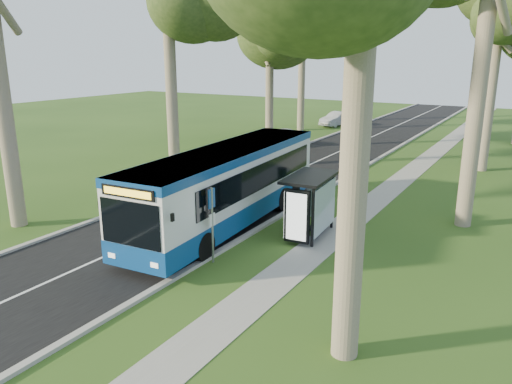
% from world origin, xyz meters
% --- Properties ---
extents(ground, '(120.00, 120.00, 0.00)m').
position_xyz_m(ground, '(0.00, 0.00, 0.00)').
color(ground, '#2A4917').
rests_on(ground, ground).
extents(road, '(7.00, 100.00, 0.02)m').
position_xyz_m(road, '(-3.50, 10.00, 0.01)').
color(road, black).
rests_on(road, ground).
extents(kerb_east, '(0.25, 100.00, 0.12)m').
position_xyz_m(kerb_east, '(0.00, 10.00, 0.06)').
color(kerb_east, '#9E9B93').
rests_on(kerb_east, ground).
extents(kerb_west, '(0.25, 100.00, 0.12)m').
position_xyz_m(kerb_west, '(-7.00, 10.00, 0.06)').
color(kerb_west, '#9E9B93').
rests_on(kerb_west, ground).
extents(centre_line, '(0.12, 100.00, 0.00)m').
position_xyz_m(centre_line, '(-3.50, 10.00, 0.02)').
color(centre_line, white).
rests_on(centre_line, road).
extents(footpath, '(1.50, 100.00, 0.02)m').
position_xyz_m(footpath, '(3.00, 10.00, 0.01)').
color(footpath, gray).
rests_on(footpath, ground).
extents(bus, '(3.49, 12.99, 3.41)m').
position_xyz_m(bus, '(-1.50, 0.79, 1.76)').
color(bus, silver).
rests_on(bus, ground).
extents(bus_stop_sign, '(0.09, 0.40, 2.83)m').
position_xyz_m(bus_stop_sign, '(0.30, -2.98, 1.74)').
color(bus_stop_sign, gray).
rests_on(bus_stop_sign, ground).
extents(bus_shelter, '(1.84, 3.10, 2.56)m').
position_xyz_m(bus_shelter, '(2.25, 0.98, 1.81)').
color(bus_shelter, black).
rests_on(bus_shelter, ground).
extents(litter_bin, '(0.57, 0.57, 0.99)m').
position_xyz_m(litter_bin, '(1.49, 8.43, 0.50)').
color(litter_bin, black).
rests_on(litter_bin, ground).
extents(car_white, '(3.51, 4.82, 1.53)m').
position_xyz_m(car_white, '(-8.49, 18.76, 0.76)').
color(car_white, silver).
rests_on(car_white, ground).
extents(car_silver, '(2.54, 4.64, 1.45)m').
position_xyz_m(car_silver, '(-8.93, 32.49, 0.73)').
color(car_silver, '#A9ACB1').
rests_on(car_silver, ground).
extents(tree_west_c, '(5.20, 5.20, 12.75)m').
position_xyz_m(tree_west_c, '(-9.00, 18.00, 9.46)').
color(tree_west_c, '#7A6B56').
rests_on(tree_west_c, ground).
extents(tree_west_d, '(5.20, 5.20, 15.26)m').
position_xyz_m(tree_west_d, '(-11.00, 28.00, 11.30)').
color(tree_west_d, '#7A6B56').
rests_on(tree_west_d, ground).
extents(tree_west_e, '(5.20, 5.20, 16.99)m').
position_xyz_m(tree_west_e, '(-8.50, 38.00, 12.57)').
color(tree_west_e, '#7A6B56').
rests_on(tree_west_e, ground).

